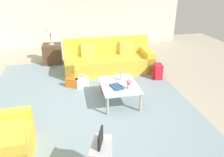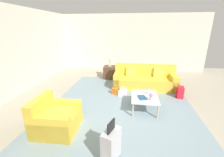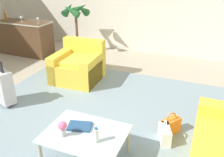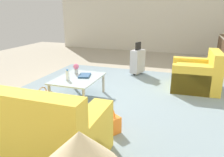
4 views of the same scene
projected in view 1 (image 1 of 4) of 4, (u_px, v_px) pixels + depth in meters
name	position (u px, v px, depth m)	size (l,w,h in m)	color
ground_plane	(99.00, 114.00, 4.34)	(12.00, 12.00, 0.00)	#A89E89
wall_right	(78.00, 5.00, 8.20)	(0.12, 8.00, 3.10)	beige
area_rug	(86.00, 100.00, 4.83)	(5.20, 4.40, 0.01)	gray
couch	(108.00, 60.00, 6.27)	(0.91, 2.45, 0.93)	gold
coffee_table	(119.00, 87.00, 4.63)	(1.00, 0.77, 0.42)	silver
water_bottle	(122.00, 76.00, 4.77)	(0.06, 0.06, 0.20)	silver
coffee_table_book	(117.00, 87.00, 4.48)	(0.30, 0.20, 0.03)	navy
flower_vase	(129.00, 83.00, 4.39)	(0.11, 0.11, 0.21)	#B2B7BC
side_table	(53.00, 54.00, 6.88)	(0.57, 0.57, 0.60)	#513823
table_lamp	(50.00, 30.00, 6.57)	(0.36, 0.36, 0.57)	#ADA899
handbag_white	(82.00, 82.00, 5.37)	(0.24, 0.35, 0.36)	white
handbag_tan	(131.00, 84.00, 5.27)	(0.34, 0.19, 0.36)	tan
handbag_orange	(72.00, 83.00, 5.36)	(0.29, 0.34, 0.36)	orange
backpack_red	(157.00, 72.00, 5.83)	(0.33, 0.29, 0.40)	red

